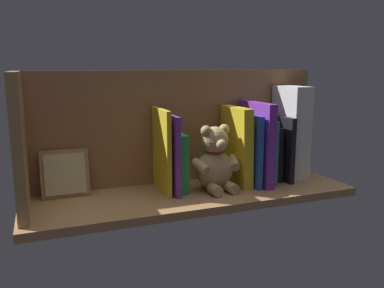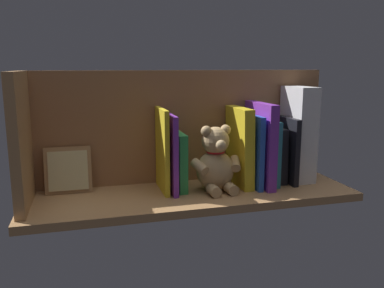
% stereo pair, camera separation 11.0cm
% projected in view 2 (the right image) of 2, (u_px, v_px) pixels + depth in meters
% --- Properties ---
extents(ground_plane, '(0.92, 0.29, 0.02)m').
position_uv_depth(ground_plane, '(192.00, 195.00, 1.13)').
color(ground_plane, '#A87A4C').
extents(shelf_back_panel, '(0.92, 0.02, 0.34)m').
position_uv_depth(shelf_back_panel, '(182.00, 127.00, 1.21)').
color(shelf_back_panel, '#9E6A43').
rests_on(shelf_back_panel, ground_plane).
extents(shelf_side_divider, '(0.02, 0.23, 0.34)m').
position_uv_depth(shelf_side_divider, '(21.00, 140.00, 0.99)').
color(shelf_side_divider, '#A87A4C').
rests_on(shelf_side_divider, ground_plane).
extents(dictionary_thick_white, '(0.06, 0.14, 0.29)m').
position_uv_depth(dictionary_thick_white, '(298.00, 134.00, 1.23)').
color(dictionary_thick_white, white).
rests_on(dictionary_thick_white, ground_plane).
extents(book_0, '(0.02, 0.15, 0.20)m').
position_uv_depth(book_0, '(285.00, 149.00, 1.22)').
color(book_0, black).
rests_on(book_0, ground_plane).
extents(book_1, '(0.03, 0.13, 0.17)m').
position_uv_depth(book_1, '(274.00, 154.00, 1.23)').
color(book_1, black).
rests_on(book_1, ground_plane).
extents(book_2, '(0.02, 0.15, 0.19)m').
position_uv_depth(book_2, '(267.00, 151.00, 1.21)').
color(book_2, teal).
rests_on(book_2, ground_plane).
extents(book_3, '(0.03, 0.18, 0.25)m').
position_uv_depth(book_3, '(260.00, 144.00, 1.18)').
color(book_3, purple).
rests_on(book_3, ground_plane).
extents(book_4, '(0.02, 0.17, 0.21)m').
position_uv_depth(book_4, '(250.00, 150.00, 1.18)').
color(book_4, blue).
rests_on(book_4, ground_plane).
extents(book_5, '(0.04, 0.16, 0.23)m').
position_uv_depth(book_5, '(240.00, 147.00, 1.18)').
color(book_5, yellow).
rests_on(book_5, ground_plane).
extents(teddy_bear, '(0.15, 0.13, 0.19)m').
position_uv_depth(teddy_bear, '(216.00, 162.00, 1.13)').
color(teddy_bear, tan).
rests_on(teddy_bear, ground_plane).
extents(book_6, '(0.02, 0.13, 0.16)m').
position_uv_depth(book_6, '(178.00, 161.00, 1.15)').
color(book_6, green).
rests_on(book_6, ground_plane).
extents(book_7, '(0.01, 0.16, 0.22)m').
position_uv_depth(book_7, '(170.00, 153.00, 1.12)').
color(book_7, purple).
rests_on(book_7, ground_plane).
extents(book_8, '(0.01, 0.15, 0.24)m').
position_uv_depth(book_8, '(162.00, 150.00, 1.12)').
color(book_8, yellow).
rests_on(book_8, ground_plane).
extents(picture_frame_leaning, '(0.13, 0.04, 0.13)m').
position_uv_depth(picture_frame_leaning, '(68.00, 170.00, 1.11)').
color(picture_frame_leaning, '#A87A4C').
rests_on(picture_frame_leaning, ground_plane).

